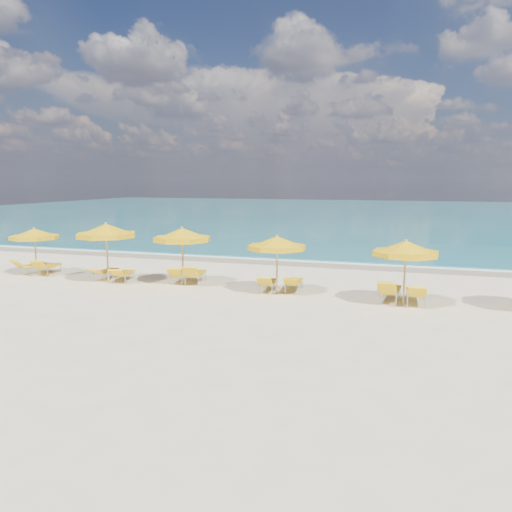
% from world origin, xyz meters
% --- Properties ---
extents(ground_plane, '(120.00, 120.00, 0.00)m').
position_xyz_m(ground_plane, '(0.00, 0.00, 0.00)').
color(ground_plane, beige).
extents(ocean, '(120.00, 80.00, 0.30)m').
position_xyz_m(ocean, '(0.00, 48.00, 0.00)').
color(ocean, '#13656B').
rests_on(ocean, ground).
extents(wet_sand_band, '(120.00, 2.60, 0.01)m').
position_xyz_m(wet_sand_band, '(0.00, 7.40, 0.00)').
color(wet_sand_band, tan).
rests_on(wet_sand_band, ground).
extents(foam_line, '(120.00, 1.20, 0.03)m').
position_xyz_m(foam_line, '(0.00, 8.20, 0.00)').
color(foam_line, white).
rests_on(foam_line, ground).
extents(whitecap_near, '(14.00, 0.36, 0.05)m').
position_xyz_m(whitecap_near, '(-6.00, 17.00, 0.00)').
color(whitecap_near, white).
rests_on(whitecap_near, ground).
extents(whitecap_far, '(18.00, 0.30, 0.05)m').
position_xyz_m(whitecap_far, '(8.00, 24.00, 0.00)').
color(whitecap_far, white).
rests_on(whitecap_far, ground).
extents(umbrella_1, '(2.26, 2.26, 2.23)m').
position_xyz_m(umbrella_1, '(-10.49, 0.41, 1.90)').
color(umbrella_1, tan).
rests_on(umbrella_1, ground).
extents(umbrella_2, '(2.89, 2.89, 2.61)m').
position_xyz_m(umbrella_2, '(-6.24, -0.12, 2.23)').
color(umbrella_2, tan).
rests_on(umbrella_2, ground).
extents(umbrella_3, '(2.67, 2.67, 2.47)m').
position_xyz_m(umbrella_3, '(-2.91, 0.41, 2.11)').
color(umbrella_3, tan).
rests_on(umbrella_3, ground).
extents(umbrella_4, '(2.89, 2.89, 2.32)m').
position_xyz_m(umbrella_4, '(1.34, -0.04, 1.98)').
color(umbrella_4, tan).
rests_on(umbrella_4, ground).
extents(umbrella_5, '(2.95, 2.95, 2.36)m').
position_xyz_m(umbrella_5, '(6.11, -0.46, 2.02)').
color(umbrella_5, tan).
rests_on(umbrella_5, ground).
extents(lounger_1_left, '(0.93, 1.85, 0.79)m').
position_xyz_m(lounger_1_left, '(-10.85, 0.60, 0.22)').
color(lounger_1_left, '#A5A8AD').
rests_on(lounger_1_left, ground).
extents(lounger_1_right, '(0.95, 1.91, 0.85)m').
position_xyz_m(lounger_1_right, '(-9.99, 0.59, 0.23)').
color(lounger_1_right, '#A5A8AD').
rests_on(lounger_1_right, ground).
extents(lounger_2_left, '(0.58, 1.73, 0.62)m').
position_xyz_m(lounger_2_left, '(-6.77, 0.48, 0.20)').
color(lounger_2_left, '#A5A8AD').
rests_on(lounger_2_left, ground).
extents(lounger_2_right, '(0.88, 1.77, 0.72)m').
position_xyz_m(lounger_2_right, '(-5.69, 0.25, 0.21)').
color(lounger_2_right, '#A5A8AD').
rests_on(lounger_2_right, ground).
extents(lounger_3_left, '(0.87, 1.79, 0.81)m').
position_xyz_m(lounger_3_left, '(-3.27, 0.80, 0.22)').
color(lounger_3_left, '#A5A8AD').
rests_on(lounger_3_left, ground).
extents(lounger_3_right, '(0.95, 1.95, 0.92)m').
position_xyz_m(lounger_3_right, '(-2.54, 0.84, 0.24)').
color(lounger_3_right, '#A5A8AD').
rests_on(lounger_3_right, ground).
extents(lounger_4_left, '(0.78, 1.77, 0.79)m').
position_xyz_m(lounger_4_left, '(0.89, 0.24, 0.21)').
color(lounger_4_left, '#A5A8AD').
rests_on(lounger_4_left, ground).
extents(lounger_4_right, '(0.77, 1.85, 0.77)m').
position_xyz_m(lounger_4_right, '(1.89, 0.55, 0.22)').
color(lounger_4_right, '#A5A8AD').
rests_on(lounger_4_right, ground).
extents(lounger_5_left, '(0.82, 2.00, 0.96)m').
position_xyz_m(lounger_5_left, '(5.62, -0.02, 0.25)').
color(lounger_5_left, '#A5A8AD').
rests_on(lounger_5_left, ground).
extents(lounger_5_right, '(0.72, 1.99, 0.89)m').
position_xyz_m(lounger_5_right, '(6.53, -0.10, 0.24)').
color(lounger_5_right, '#A5A8AD').
rests_on(lounger_5_right, ground).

